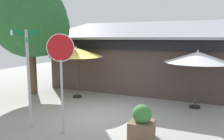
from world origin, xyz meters
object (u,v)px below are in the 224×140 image
Objects in this scene: street_sign_post at (28,70)px; sidewalk_planter at (142,123)px; stop_sign at (61,64)px; shade_tree at (33,22)px; patio_umbrella_mustard_left at (76,52)px; patio_umbrella_ivory_center at (198,57)px.

sidewalk_planter is (3.64, 0.62, -1.47)m from street_sign_post.
shade_tree is (-4.12, 3.42, 1.56)m from stop_sign.
patio_umbrella_mustard_left reaches higher than sidewalk_planter.
sidewalk_planter is (-1.34, -3.66, -1.69)m from patio_umbrella_ivory_center.
patio_umbrella_mustard_left is 0.98× the size of patio_umbrella_ivory_center.
street_sign_post is 0.56× the size of shade_tree.
sidewalk_planter is at bearing -110.12° from patio_umbrella_ivory_center.
street_sign_post is 4.77m from shade_tree.
sidewalk_planter is (6.46, -2.78, -3.27)m from shade_tree.
street_sign_post is at bearing -170.39° from sidewalk_planter.
sidewalk_planter is (2.34, 0.64, -1.72)m from stop_sign.
shade_tree reaches higher than stop_sign.
patio_umbrella_ivory_center reaches higher than sidewalk_planter.
sidewalk_planter is at bearing 15.21° from stop_sign.
shade_tree is at bearing -173.55° from patio_umbrella_ivory_center.
street_sign_post is at bearing -50.35° from shade_tree.
shade_tree reaches higher than patio_umbrella_mustard_left.
shade_tree is at bearing 129.65° from street_sign_post.
sidewalk_planter is (4.19, -3.16, -1.78)m from patio_umbrella_mustard_left.
patio_umbrella_ivory_center is at bearing 49.43° from stop_sign.
stop_sign is at bearing -0.87° from street_sign_post.
street_sign_post reaches higher than sidewalk_planter.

